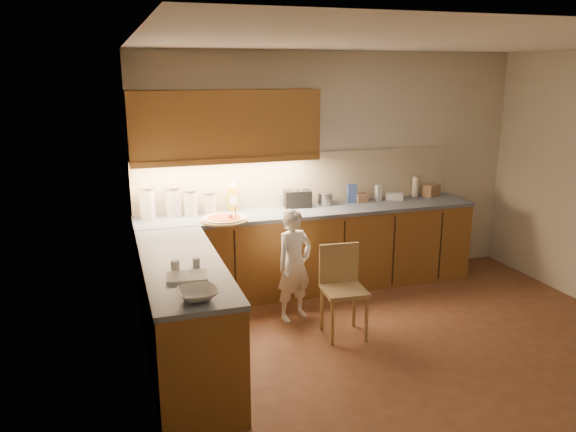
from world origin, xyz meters
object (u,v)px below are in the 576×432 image
object	(u,v)px
pizza_on_board	(224,219)
wooden_chair	(342,284)
child	(294,265)
toaster	(298,199)
oil_jug	(233,198)

from	to	relation	value
pizza_on_board	wooden_chair	world-z (taller)	pizza_on_board
child	toaster	distance (m)	1.00
wooden_chair	oil_jug	world-z (taller)	oil_jug
pizza_on_board	oil_jug	world-z (taller)	oil_jug
pizza_on_board	oil_jug	size ratio (longest dim) A/B	1.58
oil_jug	wooden_chair	bearing A→B (deg)	-61.55
oil_jug	toaster	distance (m)	0.72
wooden_chair	pizza_on_board	bearing A→B (deg)	138.42
child	toaster	world-z (taller)	toaster
wooden_chair	toaster	size ratio (longest dim) A/B	2.71
child	wooden_chair	distance (m)	0.54
toaster	pizza_on_board	bearing A→B (deg)	-152.03
toaster	wooden_chair	bearing A→B (deg)	-82.67
child	toaster	size ratio (longest dim) A/B	3.57
child	oil_jug	distance (m)	1.09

